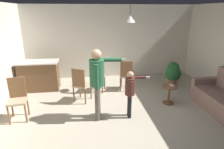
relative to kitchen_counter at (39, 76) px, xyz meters
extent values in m
plane|color=#B2A893|center=(2.45, -2.10, -0.48)|extent=(7.68, 7.68, 0.00)
cube|color=silver|center=(2.45, 1.10, 0.87)|extent=(6.40, 0.10, 2.70)
cube|color=#8C6B60|center=(4.97, -2.15, -0.25)|extent=(0.86, 1.45, 0.45)
cube|color=#8C6B60|center=(4.98, -1.34, -0.16)|extent=(0.85, 0.19, 0.63)
cylinder|color=brown|center=(5.30, -1.36, -0.45)|extent=(0.05, 0.05, 0.06)
cylinder|color=brown|center=(4.65, -1.35, -0.45)|extent=(0.05, 0.05, 0.06)
cube|color=brown|center=(0.00, 0.00, -0.02)|extent=(1.20, 0.60, 0.91)
cube|color=beige|center=(0.00, 0.00, 0.45)|extent=(1.26, 0.66, 0.04)
cylinder|color=brown|center=(3.77, -1.53, 0.03)|extent=(0.44, 0.44, 0.03)
cylinder|color=brown|center=(3.77, -1.53, -0.23)|extent=(0.06, 0.06, 0.49)
cylinder|color=brown|center=(3.77, -1.53, -0.46)|extent=(0.31, 0.31, 0.03)
cylinder|color=#60564C|center=(1.77, -1.96, -0.05)|extent=(0.12, 0.12, 0.85)
cylinder|color=#60564C|center=(1.75, -2.14, -0.05)|extent=(0.12, 0.12, 0.85)
cylinder|color=#265938|center=(1.76, -2.05, 0.67)|extent=(0.34, 0.34, 0.60)
sphere|color=tan|center=(1.76, -2.05, 1.09)|extent=(0.23, 0.23, 0.23)
cylinder|color=#265938|center=(2.06, -1.89, 0.92)|extent=(0.57, 0.16, 0.10)
cube|color=white|center=(2.37, -1.92, 0.92)|extent=(0.13, 0.05, 0.04)
cylinder|color=#265938|center=(1.74, -2.25, 0.64)|extent=(0.10, 0.10, 0.57)
cylinder|color=black|center=(2.53, -2.02, -0.18)|extent=(0.09, 0.09, 0.59)
cylinder|color=black|center=(2.51, -2.15, -0.18)|extent=(0.09, 0.09, 0.59)
cylinder|color=#4C261E|center=(2.52, -2.08, 0.32)|extent=(0.23, 0.23, 0.42)
sphere|color=tan|center=(2.52, -2.08, 0.60)|extent=(0.16, 0.16, 0.16)
cylinder|color=#4C261E|center=(2.73, -1.97, 0.49)|extent=(0.40, 0.10, 0.07)
cube|color=white|center=(2.95, -1.99, 0.49)|extent=(0.13, 0.05, 0.04)
cylinder|color=#4C261E|center=(2.51, -2.22, 0.29)|extent=(0.07, 0.07, 0.39)
cylinder|color=brown|center=(1.14, -1.11, -0.25)|extent=(0.04, 0.04, 0.45)
cylinder|color=brown|center=(1.46, -1.28, -0.25)|extent=(0.04, 0.04, 0.45)
cylinder|color=brown|center=(1.31, -0.79, -0.25)|extent=(0.04, 0.04, 0.45)
cylinder|color=brown|center=(1.63, -0.96, -0.25)|extent=(0.04, 0.04, 0.45)
cube|color=tan|center=(1.39, -1.03, 0.00)|extent=(0.57, 0.57, 0.05)
cube|color=brown|center=(1.30, -1.20, 0.27)|extent=(0.35, 0.21, 0.50)
cylinder|color=brown|center=(2.58, -0.49, -0.25)|extent=(0.04, 0.04, 0.45)
cylinder|color=brown|center=(2.93, -0.59, -0.25)|extent=(0.04, 0.04, 0.45)
cylinder|color=brown|center=(2.68, -0.14, -0.25)|extent=(0.04, 0.04, 0.45)
cylinder|color=brown|center=(3.02, -0.24, -0.25)|extent=(0.04, 0.04, 0.45)
cube|color=tan|center=(2.80, -0.36, 0.00)|extent=(0.51, 0.51, 0.05)
cube|color=brown|center=(2.75, -0.55, 0.27)|extent=(0.38, 0.14, 0.50)
cylinder|color=brown|center=(1.65, -0.49, -0.25)|extent=(0.04, 0.04, 0.45)
cylinder|color=brown|center=(1.99, -0.59, -0.25)|extent=(0.04, 0.04, 0.45)
cylinder|color=brown|center=(1.76, -0.14, -0.25)|extent=(0.04, 0.04, 0.45)
cylinder|color=brown|center=(2.10, -0.25, -0.25)|extent=(0.04, 0.04, 0.45)
cube|color=tan|center=(1.88, -0.37, 0.00)|extent=(0.53, 0.53, 0.05)
cube|color=brown|center=(1.82, -0.55, 0.27)|extent=(0.37, 0.15, 0.50)
cylinder|color=brown|center=(0.06, -1.66, -0.25)|extent=(0.04, 0.04, 0.45)
cylinder|color=brown|center=(-0.30, -1.71, -0.25)|extent=(0.04, 0.04, 0.45)
cylinder|color=brown|center=(0.10, -2.02, -0.25)|extent=(0.04, 0.04, 0.45)
cylinder|color=brown|center=(-0.26, -2.07, -0.25)|extent=(0.04, 0.04, 0.45)
cube|color=tan|center=(-0.10, -1.86, 0.00)|extent=(0.47, 0.47, 0.05)
cube|color=brown|center=(-0.12, -1.68, 0.27)|extent=(0.38, 0.09, 0.50)
cylinder|color=brown|center=(4.46, -0.22, -0.35)|extent=(0.31, 0.31, 0.25)
sphere|color=#235B2D|center=(4.46, -0.22, -0.04)|extent=(0.54, 0.54, 0.54)
sphere|color=#235B2D|center=(4.46, -0.22, 0.15)|extent=(0.40, 0.40, 0.40)
cube|color=white|center=(3.82, -1.53, 0.06)|extent=(0.10, 0.13, 0.04)
cone|color=silver|center=(2.85, -0.46, 1.77)|extent=(0.32, 0.32, 0.20)
cylinder|color=black|center=(2.85, -0.46, 2.04)|extent=(0.01, 0.01, 0.36)
camera|label=1|loc=(1.55, -6.15, 1.99)|focal=30.77mm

